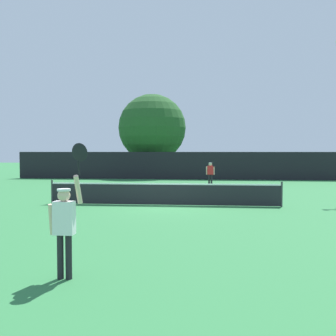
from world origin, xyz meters
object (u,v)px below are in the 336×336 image
tennis_ball (178,204)px  player_receiving (210,172)px  parked_car_near (204,167)px  player_serving (65,219)px  parked_car_mid (286,167)px  large_tree (152,128)px

tennis_ball → player_receiving: bearing=81.3°
player_receiving → parked_car_near: parked_car_near is taller
player_serving → parked_car_near: 33.14m
player_receiving → parked_car_mid: size_ratio=0.36×
player_receiving → tennis_ball: bearing=81.3°
tennis_ball → parked_car_mid: 24.79m
player_serving → tennis_ball: size_ratio=37.15×
player_receiving → large_tree: (-5.28, 9.55, 3.52)m
player_serving → parked_car_mid: player_serving is taller
tennis_ball → parked_car_near: 22.81m
player_receiving → tennis_ball: (-1.49, -9.68, -0.93)m
large_tree → parked_car_near: (4.76, 3.55, -3.70)m
tennis_ball → large_tree: 20.10m
player_serving → large_tree: (-2.49, 29.52, 3.37)m
player_serving → large_tree: bearing=94.8°
tennis_ball → parked_car_near: size_ratio=0.02×
player_serving → player_receiving: bearing=82.0°
player_receiving → large_tree: 11.47m
player_serving → large_tree: 29.81m
parked_car_near → parked_car_mid: same height
tennis_ball → large_tree: bearing=101.2°
parked_car_mid → parked_car_near: bearing=-170.9°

